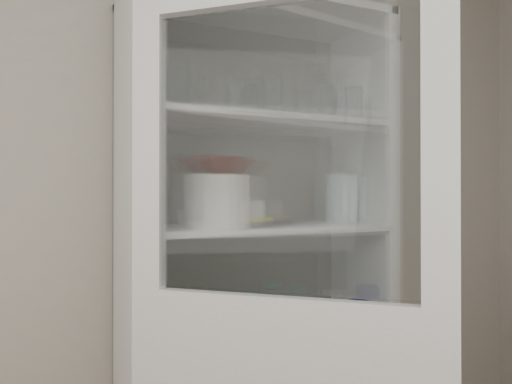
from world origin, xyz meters
name	(u,v)px	position (x,y,z in m)	size (l,w,h in m)	color
wall_back	(188,214)	(0.00, 1.50, 1.30)	(3.60, 0.02, 2.60)	#A3A099
pantry_cabinet	(249,306)	(0.20, 1.34, 0.94)	(1.00, 0.45, 2.10)	silver
cupboard_door	(281,381)	(0.03, 0.74, 0.87)	(0.68, 0.65, 2.00)	silver
tumbler_0	(181,87)	(-0.13, 1.15, 1.73)	(0.07, 0.07, 0.14)	silver
tumbler_1	(158,86)	(-0.21, 1.16, 1.73)	(0.07, 0.07, 0.14)	silver
tumbler_2	(235,96)	(0.06, 1.16, 1.72)	(0.06, 0.06, 0.12)	silver
tumbler_3	(272,95)	(0.21, 1.15, 1.74)	(0.07, 0.07, 0.15)	silver
tumbler_4	(328,102)	(0.44, 1.14, 1.73)	(0.06, 0.06, 0.13)	silver
tumbler_5	(354,105)	(0.57, 1.16, 1.73)	(0.07, 0.07, 0.14)	silver
tumbler_6	(325,104)	(0.44, 1.17, 1.73)	(0.06, 0.06, 0.13)	silver
tumbler_7	(160,92)	(-0.18, 1.24, 1.73)	(0.07, 0.07, 0.14)	silver
tumbler_8	(174,95)	(-0.13, 1.25, 1.73)	(0.07, 0.07, 0.13)	silver
tumbler_9	(251,101)	(0.19, 1.29, 1.74)	(0.08, 0.08, 0.15)	silver
tumbler_10	(269,104)	(0.26, 1.30, 1.73)	(0.07, 0.07, 0.14)	silver
tumbler_11	(303,107)	(0.41, 1.28, 1.73)	(0.07, 0.07, 0.13)	silver
goblet_0	(144,92)	(-0.21, 1.36, 1.75)	(0.08, 0.08, 0.18)	silver
goblet_1	(203,97)	(0.02, 1.38, 1.75)	(0.08, 0.08, 0.19)	silver
goblet_2	(257,103)	(0.26, 1.39, 1.75)	(0.08, 0.08, 0.18)	silver
goblet_3	(329,111)	(0.59, 1.37, 1.74)	(0.07, 0.07, 0.16)	silver
plate_stack_front	(217,212)	(0.01, 1.19, 1.32)	(0.24, 0.24, 0.11)	silver
plate_stack_back	(201,217)	(0.02, 1.41, 1.29)	(0.20, 0.20, 0.06)	silver
cream_bowl	(217,185)	(0.01, 1.19, 1.41)	(0.23, 0.23, 0.07)	beige
terracotta_bowl	(217,167)	(0.01, 1.19, 1.47)	(0.24, 0.24, 0.06)	#41150D
glass_platter	(246,223)	(0.15, 1.26, 1.27)	(0.35, 0.35, 0.02)	silver
yellow_trivet	(246,219)	(0.15, 1.26, 1.29)	(0.15, 0.15, 0.01)	yellow
white_ramekin	(246,209)	(0.15, 1.26, 1.32)	(0.14, 0.14, 0.06)	silver
grey_bowl_stack	(342,198)	(0.61, 1.30, 1.36)	(0.13, 0.13, 0.20)	silver
mug_blue	(358,312)	(0.61, 1.19, 0.90)	(0.11, 0.11, 0.09)	navy
mug_teal	(278,311)	(0.33, 1.35, 0.90)	(0.09, 0.09, 0.09)	teal
mug_white	(318,318)	(0.42, 1.18, 0.90)	(0.09, 0.09, 0.09)	silver
teal_jar	(251,312)	(0.20, 1.32, 0.92)	(0.10, 0.10, 0.12)	teal
measuring_cups	(225,335)	(0.04, 1.18, 0.88)	(0.11, 0.11, 0.04)	silver
white_canister	(146,323)	(-0.21, 1.31, 0.92)	(0.10, 0.10, 0.12)	silver
tumbler_12	(248,100)	(0.14, 1.21, 1.72)	(0.06, 0.06, 0.12)	silver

